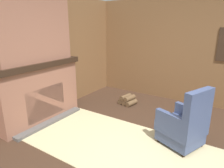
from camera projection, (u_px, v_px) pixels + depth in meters
ground_plane at (155, 162)px, 2.96m from camera, size 14.00×14.00×0.00m
wood_panel_wall_left at (28, 58)px, 4.03m from camera, size 0.06×6.09×2.62m
wood_panel_wall_back at (201, 52)px, 4.81m from camera, size 6.09×0.09×2.62m
fireplace_hearth at (39, 92)px, 4.10m from camera, size 0.62×1.88×1.26m
chimney_breast at (32, 26)px, 3.73m from camera, size 0.36×1.56×1.34m
area_rug at (135, 151)px, 3.21m from camera, size 4.11×1.62×0.01m
armchair at (184, 126)px, 3.26m from camera, size 0.82×0.79×1.04m
firewood_stack at (128, 100)px, 5.10m from camera, size 0.44×0.41×0.24m
storage_case at (47, 56)px, 4.19m from camera, size 0.17×0.21×0.15m
decorative_plate_on_mantel at (33, 54)px, 3.92m from camera, size 0.07×0.28×0.28m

